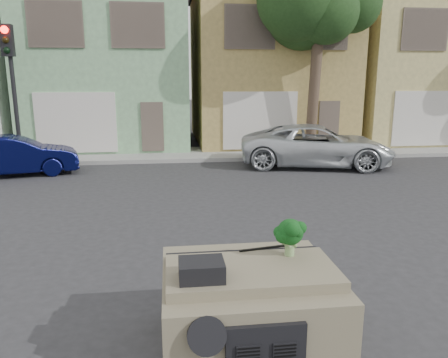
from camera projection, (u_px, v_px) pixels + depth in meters
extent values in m
plane|color=#303033|center=(220.00, 252.00, 8.20)|extent=(120.00, 120.00, 0.00)
cube|color=gray|center=(191.00, 154.00, 18.33)|extent=(40.00, 3.00, 0.15)
cube|color=#82B582|center=(112.00, 66.00, 20.93)|extent=(7.20, 8.20, 7.55)
cube|color=tan|center=(265.00, 66.00, 21.85)|extent=(7.20, 8.20, 7.55)
cube|color=tan|center=(406.00, 67.00, 22.77)|extent=(7.20, 8.20, 7.55)
imported|color=#060934|center=(17.00, 175.00, 14.71)|extent=(4.24, 2.28, 1.33)
imported|color=silver|center=(316.00, 166.00, 16.25)|extent=(5.97, 3.76, 1.54)
cube|color=black|center=(14.00, 96.00, 16.00)|extent=(0.40, 0.40, 5.10)
cube|color=#1F3D18|center=(316.00, 51.00, 17.32)|extent=(4.40, 4.00, 8.50)
cube|color=#766D54|center=(249.00, 306.00, 5.17)|extent=(2.00, 1.80, 1.12)
cube|color=black|center=(202.00, 270.00, 4.61)|extent=(0.48, 0.38, 0.20)
cube|color=black|center=(266.00, 248.00, 5.45)|extent=(0.69, 0.15, 0.02)
cube|color=#0D3911|center=(290.00, 237.00, 5.20)|extent=(0.47, 0.47, 0.46)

